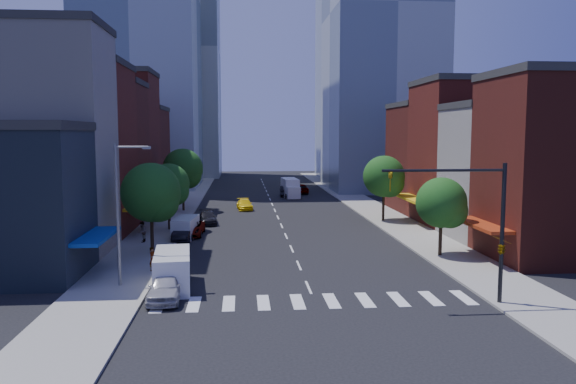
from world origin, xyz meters
name	(u,v)px	position (x,y,z in m)	size (l,w,h in m)	color
ground	(308,287)	(0.00, 0.00, 0.00)	(220.00, 220.00, 0.00)	black
sidewalk_left	(179,207)	(-12.50, 40.00, 0.07)	(5.00, 120.00, 0.15)	gray
sidewalk_right	(364,205)	(12.50, 40.00, 0.07)	(5.00, 120.00, 0.15)	gray
crosswalk	(315,301)	(0.00, -3.00, 0.01)	(19.00, 3.00, 0.01)	silver
bldg_left_1	(32,143)	(-21.00, 12.00, 9.00)	(12.00, 8.00, 18.00)	beige
bldg_left_2	(65,152)	(-21.00, 20.50, 8.00)	(12.00, 9.00, 16.00)	maroon
bldg_left_3	(89,154)	(-21.00, 29.00, 7.50)	(12.00, 8.00, 15.00)	#531C14
bldg_left_4	(107,144)	(-21.00, 37.50, 8.50)	(12.00, 9.00, 17.00)	maroon
bldg_left_5	(123,156)	(-21.00, 47.00, 6.50)	(12.00, 10.00, 13.00)	#531C14
bldg_right_0	(569,170)	(21.00, 6.50, 7.00)	(12.00, 9.00, 14.00)	#531C14
bldg_right_1	(515,175)	(21.00, 15.00, 6.00)	(12.00, 8.00, 12.00)	beige
bldg_right_2	(475,155)	(21.00, 24.00, 7.50)	(12.00, 10.00, 15.00)	maroon
bldg_right_3	(442,160)	(21.00, 34.00, 6.50)	(12.00, 10.00, 13.00)	#531C14
tower_ne	(382,14)	(20.00, 62.00, 30.00)	(18.00, 20.00, 60.00)	#9EA5AD
tower_far_w	(179,51)	(-18.00, 95.00, 28.00)	(18.00, 18.00, 56.00)	#9EA5AD
traffic_signal	(493,233)	(9.94, -4.50, 4.16)	(7.24, 2.24, 8.00)	black
streetlight	(121,206)	(-11.81, 1.00, 5.28)	(2.25, 0.25, 9.00)	slate
tree_left_near	(153,195)	(-11.35, 10.92, 4.87)	(4.80, 4.80, 7.30)	black
tree_left_mid	(170,186)	(-11.35, 21.92, 4.53)	(4.20, 4.20, 6.65)	black
tree_left_far	(184,170)	(-11.35, 35.92, 5.20)	(5.00, 5.00, 7.75)	black
tree_right_near	(443,205)	(11.65, 7.92, 4.19)	(4.00, 4.00, 6.20)	black
tree_right_far	(385,178)	(11.65, 25.92, 4.86)	(4.60, 4.60, 7.20)	black
parked_car_front	(166,287)	(-8.71, -2.00, 0.79)	(1.86, 4.63, 1.58)	#B0AFB4
parked_car_second	(184,232)	(-9.50, 16.92, 0.74)	(1.56, 4.48, 1.48)	black
parked_car_third	(191,228)	(-9.12, 19.03, 0.72)	(2.40, 5.19, 1.44)	#999999
parked_car_rear	(207,218)	(-7.91, 25.87, 0.67)	(1.88, 4.63, 1.34)	black
cargo_van_near	(172,271)	(-8.63, 0.52, 1.15)	(2.67, 5.62, 2.32)	white
cargo_van_far	(185,228)	(-9.51, 17.94, 0.96)	(2.32, 4.72, 1.94)	white
taxi	(245,205)	(-3.84, 36.99, 0.66)	(1.85, 4.55, 1.32)	yellow
traffic_car_oncoming	(286,191)	(2.67, 52.32, 0.80)	(1.69, 4.86, 1.60)	black
traffic_car_far	(301,189)	(5.36, 55.50, 0.82)	(1.95, 4.84, 1.65)	#999999
box_truck	(290,188)	(3.29, 50.64, 1.34)	(2.55, 7.16, 2.83)	silver
pedestrian_near	(153,259)	(-10.50, 4.70, 0.99)	(0.61, 0.40, 1.68)	#999999
pedestrian_far	(142,232)	(-13.05, 15.31, 1.07)	(0.90, 0.70, 1.85)	#999999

